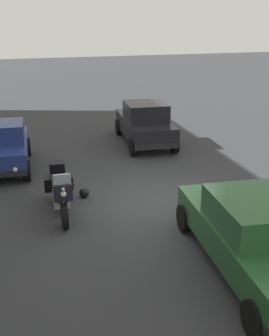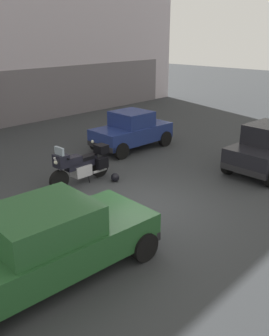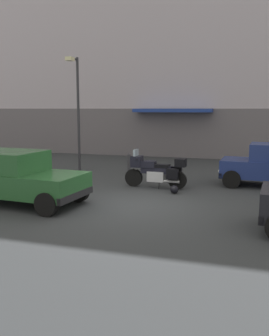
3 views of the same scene
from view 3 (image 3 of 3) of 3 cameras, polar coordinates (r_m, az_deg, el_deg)
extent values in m
plane|color=#2D3033|center=(11.14, -1.01, -5.63)|extent=(80.00, 80.00, 0.00)
cube|color=#B2A8B2|center=(23.21, 9.30, 17.04)|extent=(30.88, 2.40, 12.23)
cube|color=#625C62|center=(21.81, 8.51, 5.16)|extent=(27.79, 0.12, 2.80)
cube|color=navy|center=(21.52, 5.76, 8.62)|extent=(4.40, 1.10, 0.20)
cylinder|color=black|center=(13.76, -0.11, -1.45)|extent=(0.64, 0.15, 0.64)
cylinder|color=black|center=(13.33, 6.50, -1.85)|extent=(0.64, 0.15, 0.64)
cylinder|color=#B7B7BC|center=(13.68, -0.03, 0.32)|extent=(0.33, 0.08, 0.68)
cube|color=#B7B7BC|center=(13.49, 3.31, -1.24)|extent=(0.61, 0.41, 0.36)
cube|color=black|center=(13.45, 3.32, -0.23)|extent=(1.11, 0.30, 0.28)
cube|color=black|center=(13.51, 2.10, 0.59)|extent=(0.53, 0.35, 0.24)
cube|color=black|center=(13.38, 4.15, 0.31)|extent=(0.57, 0.31, 0.12)
cube|color=black|center=(13.62, 0.37, 1.00)|extent=(0.37, 0.45, 0.40)
cube|color=#8C9EAD|center=(13.60, 0.21, 2.26)|extent=(0.09, 0.40, 0.28)
sphere|color=#EAEACC|center=(13.68, -0.35, 1.04)|extent=(0.14, 0.14, 0.14)
cylinder|color=black|center=(13.58, 0.69, 1.41)|extent=(0.05, 0.62, 0.04)
cylinder|color=#B7B7BC|center=(13.18, 5.58, -2.04)|extent=(0.55, 0.10, 0.09)
cube|color=black|center=(13.04, 5.74, -0.91)|extent=(0.40, 0.21, 0.36)
cube|color=black|center=(13.58, 6.27, -0.53)|extent=(0.40, 0.21, 0.36)
cube|color=black|center=(13.20, 6.97, 0.82)|extent=(0.37, 0.41, 0.28)
cylinder|color=black|center=(13.33, 3.71, -2.55)|extent=(0.03, 0.13, 0.29)
sphere|color=black|center=(12.68, 6.03, -3.22)|extent=(0.28, 0.28, 0.28)
cube|color=black|center=(9.39, 18.73, -6.22)|extent=(0.22, 1.64, 0.20)
cube|color=#235128|center=(11.87, -18.04, -2.00)|extent=(4.61, 2.07, 0.64)
cube|color=#235128|center=(11.80, -18.37, 0.98)|extent=(2.01, 1.75, 0.60)
cube|color=#8C9EAD|center=(11.25, -14.85, 0.77)|extent=(0.16, 1.50, 0.48)
cube|color=black|center=(10.66, -8.79, -4.07)|extent=(0.24, 1.76, 0.20)
cylinder|color=black|center=(10.21, -13.12, -5.36)|extent=(0.65, 0.26, 0.64)
cylinder|color=black|center=(11.59, -8.40, -3.52)|extent=(0.65, 0.26, 0.64)
cube|color=#8C9EAD|center=(14.43, 17.23, 2.41)|extent=(0.12, 1.33, 0.51)
cube|color=black|center=(14.63, 13.17, -0.66)|extent=(0.19, 1.56, 0.20)
cylinder|color=black|center=(13.88, 14.41, -1.64)|extent=(0.65, 0.25, 0.64)
cylinder|color=black|center=(15.33, 14.99, -0.68)|extent=(0.65, 0.25, 0.64)
sphere|color=silver|center=(14.20, 12.77, -0.45)|extent=(0.14, 0.14, 0.14)
sphere|color=silver|center=(15.04, 13.20, 0.05)|extent=(0.14, 0.14, 0.14)
cylinder|color=#2D2D33|center=(17.42, -8.44, 7.91)|extent=(0.12, 0.12, 5.03)
cylinder|color=#2D2D33|center=(17.24, -9.16, 15.94)|extent=(0.08, 0.70, 0.08)
cube|color=beige|center=(16.92, -9.71, 15.89)|extent=(0.28, 0.36, 0.16)
cylinder|color=#333338|center=(16.49, -0.84, 0.56)|extent=(0.16, 0.16, 0.80)
sphere|color=#333338|center=(16.44, -0.84, 1.93)|extent=(0.16, 0.16, 0.16)
camera|label=1|loc=(19.26, -27.25, 14.28)|focal=45.22mm
camera|label=2|loc=(11.09, -52.80, 14.82)|focal=39.84mm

